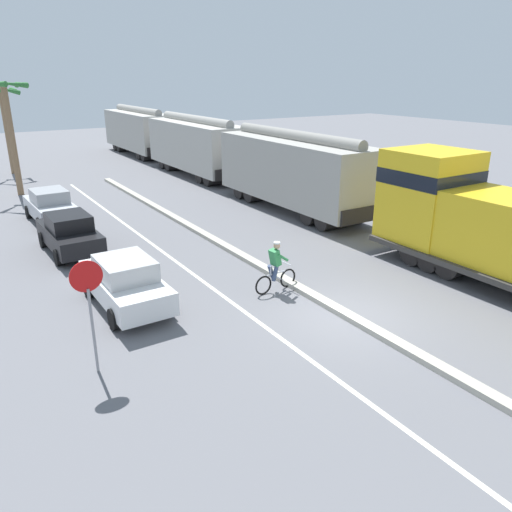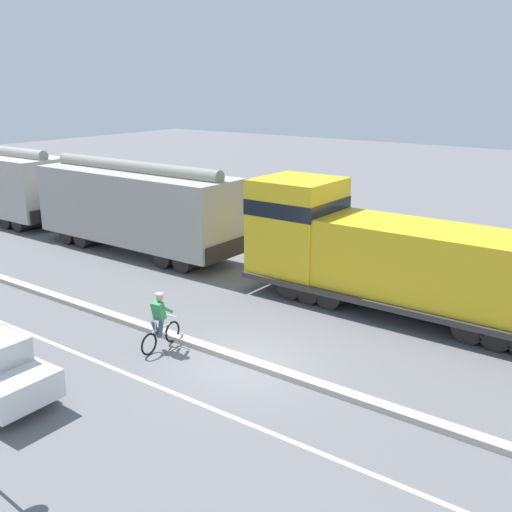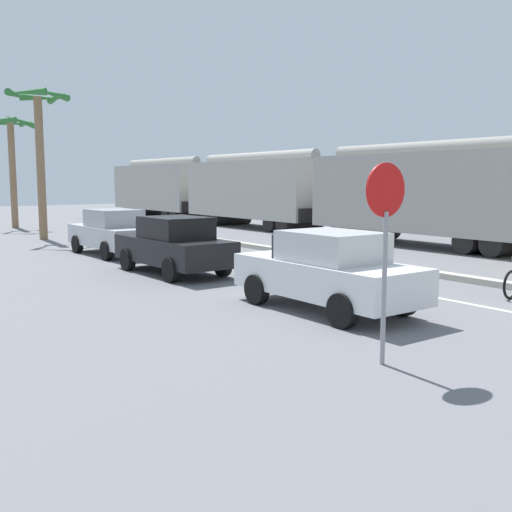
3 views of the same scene
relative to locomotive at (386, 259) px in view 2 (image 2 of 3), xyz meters
name	(u,v)px [view 2 (image 2 of 3)]	position (x,y,z in m)	size (l,w,h in m)	color
ground_plane	(246,363)	(-6.08, 1.30, -1.80)	(120.00, 120.00, 0.00)	slate
median_curb	(104,313)	(-6.08, 7.30, -1.72)	(0.36, 36.00, 0.16)	#B2AD9E
lane_stripe	(43,339)	(-8.48, 7.30, -1.79)	(0.14, 36.00, 0.01)	silver
locomotive	(386,259)	(0.00, 0.00, 0.00)	(3.10, 11.61, 4.20)	gold
hopper_car_lead	(136,207)	(0.00, 12.16, 0.28)	(2.90, 10.60, 4.18)	#9F9C94
cyclist	(160,323)	(-6.79, 3.92, -0.98)	(1.71, 0.49, 1.71)	black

